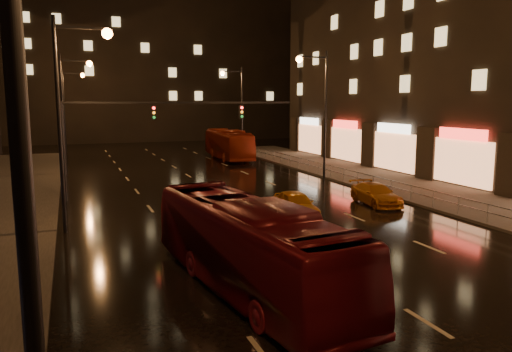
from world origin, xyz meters
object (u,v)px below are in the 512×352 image
at_px(bus_red, 249,246).
at_px(bus_curb, 228,144).
at_px(taxi_near, 296,204).
at_px(taxi_far, 376,194).

bearing_deg(bus_red, bus_curb, 66.27).
bearing_deg(bus_curb, taxi_near, -97.24).
distance_m(bus_curb, taxi_near, 27.74).
distance_m(bus_red, taxi_near, 10.92).
bearing_deg(taxi_far, taxi_near, -162.78).
distance_m(bus_red, taxi_far, 15.80).
relative_size(bus_curb, taxi_near, 2.79).
xyz_separation_m(bus_curb, taxi_far, (1.16, -26.05, -0.95)).
relative_size(bus_red, bus_curb, 0.96).
distance_m(bus_red, bus_curb, 37.96).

